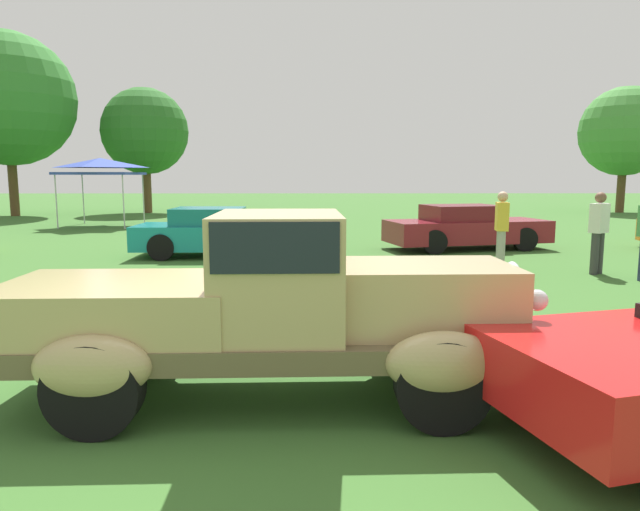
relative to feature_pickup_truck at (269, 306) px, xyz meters
The scene contains 10 objects.
ground_plane 0.89m from the feature_pickup_truck, 121.88° to the left, with size 120.00×120.00×0.00m, color #386628.
feature_pickup_truck is the anchor object (origin of this frame).
show_car_teal 9.59m from the feature_pickup_truck, 102.89° to the left, with size 3.94×1.75×1.22m.
show_car_burgundy 11.62m from the feature_pickup_truck, 66.78° to the left, with size 4.66×2.64×1.22m.
spectator_near_truck 8.35m from the feature_pickup_truck, 58.29° to the left, with size 0.31×0.44×1.69m.
spectator_by_row 9.11m from the feature_pickup_truck, 46.76° to the left, with size 0.46×0.43×1.69m.
canopy_tent_left_field 19.85m from the feature_pickup_truck, 114.23° to the left, with size 2.82×2.82×2.71m.
treeline_far_left 28.50m from the feature_pickup_truck, 121.56° to the left, with size 6.50×6.50×8.99m.
treeline_mid_left 27.96m from the feature_pickup_truck, 108.31° to the left, with size 4.59×4.59×6.67m.
treeline_center 31.77m from the feature_pickup_truck, 56.93° to the left, with size 4.79×4.79×6.79m.
Camera 1 is at (0.51, -5.19, 2.03)m, focal length 32.14 mm.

